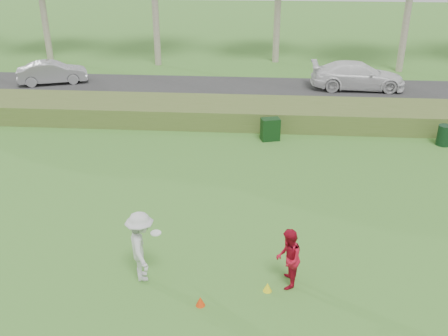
# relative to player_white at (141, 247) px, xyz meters

# --- Properties ---
(ground) EXTENTS (120.00, 120.00, 0.00)m
(ground) POSITION_rel_player_white_xyz_m (1.78, 0.09, -0.96)
(ground) COLOR #377727
(ground) RESTS_ON ground
(reed_strip) EXTENTS (80.00, 3.00, 0.90)m
(reed_strip) POSITION_rel_player_white_xyz_m (1.78, 12.09, -0.51)
(reed_strip) COLOR #4A6227
(reed_strip) RESTS_ON ground
(park_road) EXTENTS (80.00, 6.00, 0.06)m
(park_road) POSITION_rel_player_white_xyz_m (1.78, 17.09, -0.93)
(park_road) COLOR #2D2D2D
(park_road) RESTS_ON ground
(player_white) EXTENTS (1.08, 1.40, 1.91)m
(player_white) POSITION_rel_player_white_xyz_m (0.00, 0.00, 0.00)
(player_white) COLOR silver
(player_white) RESTS_ON ground
(player_red) EXTENTS (0.67, 0.83, 1.61)m
(player_red) POSITION_rel_player_white_xyz_m (3.70, -0.02, -0.15)
(player_red) COLOR #AA0E24
(player_red) RESTS_ON ground
(cone_orange) EXTENTS (0.23, 0.23, 0.25)m
(cone_orange) POSITION_rel_player_white_xyz_m (1.60, -0.96, -0.83)
(cone_orange) COLOR #F73F0D
(cone_orange) RESTS_ON ground
(cone_yellow) EXTENTS (0.22, 0.22, 0.25)m
(cone_yellow) POSITION_rel_player_white_xyz_m (3.21, -0.29, -0.83)
(cone_yellow) COLOR yellow
(cone_yellow) RESTS_ON ground
(utility_cabinet) EXTENTS (0.88, 0.68, 0.97)m
(utility_cabinet) POSITION_rel_player_white_xyz_m (3.33, 9.88, -0.47)
(utility_cabinet) COLOR black
(utility_cabinet) RESTS_ON ground
(trash_bin) EXTENTS (0.63, 0.63, 0.87)m
(trash_bin) POSITION_rel_player_white_xyz_m (10.63, 9.87, -0.52)
(trash_bin) COLOR black
(trash_bin) RESTS_ON ground
(car_mid) EXTENTS (4.19, 2.69, 1.30)m
(car_mid) POSITION_rel_player_white_xyz_m (-9.46, 17.79, -0.25)
(car_mid) COLOR silver
(car_mid) RESTS_ON park_road
(car_right) EXTENTS (5.25, 2.17, 1.52)m
(car_right) POSITION_rel_player_white_xyz_m (8.31, 18.02, -0.14)
(car_right) COLOR white
(car_right) RESTS_ON park_road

